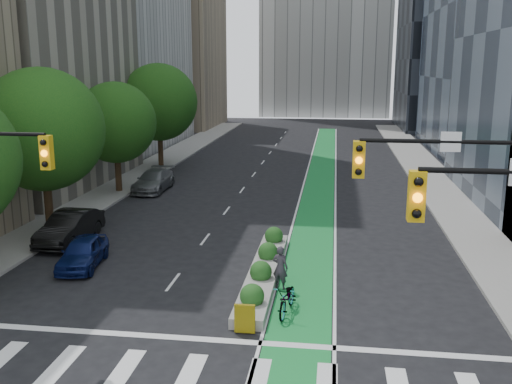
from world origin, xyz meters
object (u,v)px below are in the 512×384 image
(cyclist, at_px, (280,268))
(median_planter, at_px, (264,269))
(bicycle, at_px, (287,298))
(parked_car_left_mid, at_px, (70,227))
(parked_car_left_near, at_px, (83,252))
(parked_car_left_far, at_px, (154,181))

(cyclist, bearing_deg, median_planter, -35.84)
(median_planter, xyz_separation_m, bicycle, (1.28, -3.39, 0.20))
(median_planter, height_order, parked_car_left_mid, parked_car_left_mid)
(bicycle, relative_size, cyclist, 1.20)
(parked_car_left_near, height_order, parked_car_left_mid, parked_car_left_mid)
(bicycle, bearing_deg, median_planter, 118.74)
(parked_car_left_near, height_order, parked_car_left_far, parked_car_left_far)
(parked_car_left_near, relative_size, parked_car_left_far, 0.78)
(median_planter, distance_m, parked_car_left_far, 18.76)
(cyclist, distance_m, parked_car_left_mid, 12.15)
(parked_car_left_near, bearing_deg, parked_car_left_far, 89.26)
(parked_car_left_near, bearing_deg, median_planter, -8.83)
(bicycle, height_order, parked_car_left_mid, parked_car_left_mid)
(median_planter, xyz_separation_m, parked_car_left_near, (-8.20, 0.24, 0.30))
(median_planter, bearing_deg, parked_car_left_near, 178.31)
(bicycle, xyz_separation_m, parked_car_left_mid, (-11.68, 6.96, 0.23))
(bicycle, distance_m, parked_car_left_mid, 13.60)
(cyclist, relative_size, parked_car_left_far, 0.36)
(median_planter, distance_m, cyclist, 1.48)
(median_planter, height_order, parked_car_left_near, parked_car_left_near)
(median_planter, xyz_separation_m, parked_car_left_mid, (-10.40, 3.57, 0.42))
(bicycle, bearing_deg, parked_car_left_mid, 157.25)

